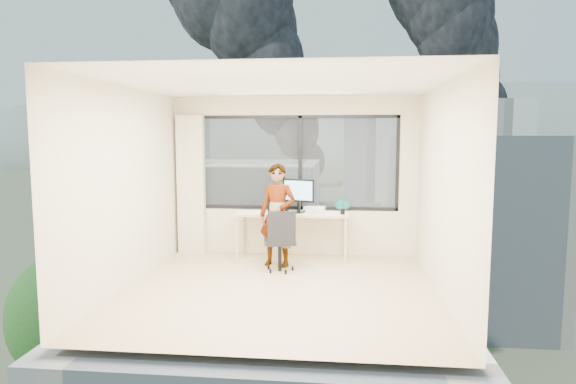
# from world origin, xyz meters

# --- Properties ---
(floor) EXTENTS (4.00, 4.00, 0.01)m
(floor) POSITION_xyz_m (0.00, 0.00, 0.00)
(floor) COLOR #CEAC86
(floor) RESTS_ON ground
(ceiling) EXTENTS (4.00, 4.00, 0.01)m
(ceiling) POSITION_xyz_m (0.00, 0.00, 2.60)
(ceiling) COLOR white
(ceiling) RESTS_ON ground
(wall_front) EXTENTS (4.00, 0.01, 2.60)m
(wall_front) POSITION_xyz_m (0.00, -2.00, 1.30)
(wall_front) COLOR beige
(wall_front) RESTS_ON ground
(wall_left) EXTENTS (0.01, 4.00, 2.60)m
(wall_left) POSITION_xyz_m (-2.00, 0.00, 1.30)
(wall_left) COLOR beige
(wall_left) RESTS_ON ground
(wall_right) EXTENTS (0.01, 4.00, 2.60)m
(wall_right) POSITION_xyz_m (2.00, 0.00, 1.30)
(wall_right) COLOR beige
(wall_right) RESTS_ON ground
(window_wall) EXTENTS (3.30, 0.16, 1.55)m
(window_wall) POSITION_xyz_m (0.05, 2.00, 1.52)
(window_wall) COLOR black
(window_wall) RESTS_ON ground
(curtain) EXTENTS (0.45, 0.14, 2.30)m
(curtain) POSITION_xyz_m (-1.72, 1.88, 1.15)
(curtain) COLOR #F8EAC1
(curtain) RESTS_ON floor
(desk) EXTENTS (1.80, 0.60, 0.75)m
(desk) POSITION_xyz_m (0.00, 1.66, 0.38)
(desk) COLOR tan
(desk) RESTS_ON floor
(chair) EXTENTS (0.58, 0.58, 0.92)m
(chair) POSITION_xyz_m (-0.11, 0.88, 0.46)
(chair) COLOR black
(chair) RESTS_ON floor
(person) EXTENTS (0.64, 0.50, 1.55)m
(person) POSITION_xyz_m (-0.18, 1.18, 0.78)
(person) COLOR #2D2D33
(person) RESTS_ON floor
(monitor) EXTENTS (0.55, 0.28, 0.54)m
(monitor) POSITION_xyz_m (0.10, 1.72, 1.02)
(monitor) COLOR black
(monitor) RESTS_ON desk
(game_console) EXTENTS (0.36, 0.32, 0.07)m
(game_console) POSITION_xyz_m (0.35, 1.83, 0.79)
(game_console) COLOR white
(game_console) RESTS_ON desk
(laptop) EXTENTS (0.42, 0.44, 0.22)m
(laptop) POSITION_xyz_m (-0.21, 1.62, 0.86)
(laptop) COLOR black
(laptop) RESTS_ON desk
(cellphone) EXTENTS (0.13, 0.09, 0.01)m
(cellphone) POSITION_xyz_m (0.12, 1.57, 0.76)
(cellphone) COLOR black
(cellphone) RESTS_ON desk
(pen_cup) EXTENTS (0.09, 0.09, 0.09)m
(pen_cup) POSITION_xyz_m (0.80, 1.57, 0.80)
(pen_cup) COLOR black
(pen_cup) RESTS_ON desk
(handbag) EXTENTS (0.27, 0.19, 0.19)m
(handbag) POSITION_xyz_m (0.80, 1.90, 0.85)
(handbag) COLOR #0C484B
(handbag) RESTS_ON desk
(exterior_ground) EXTENTS (400.00, 400.00, 0.04)m
(exterior_ground) POSITION_xyz_m (0.00, 120.00, -14.00)
(exterior_ground) COLOR #515B3D
(exterior_ground) RESTS_ON ground
(near_bldg_a) EXTENTS (16.00, 12.00, 14.00)m
(near_bldg_a) POSITION_xyz_m (-9.00, 30.00, -7.00)
(near_bldg_a) COLOR beige
(near_bldg_a) RESTS_ON exterior_ground
(near_bldg_b) EXTENTS (14.00, 13.00, 16.00)m
(near_bldg_b) POSITION_xyz_m (12.00, 38.00, -6.00)
(near_bldg_b) COLOR white
(near_bldg_b) RESTS_ON exterior_ground
(far_tower_a) EXTENTS (14.00, 14.00, 28.00)m
(far_tower_a) POSITION_xyz_m (-35.00, 95.00, 0.00)
(far_tower_a) COLOR silver
(far_tower_a) RESTS_ON exterior_ground
(far_tower_b) EXTENTS (13.00, 13.00, 30.00)m
(far_tower_b) POSITION_xyz_m (8.00, 120.00, 1.00)
(far_tower_b) COLOR silver
(far_tower_b) RESTS_ON exterior_ground
(far_tower_c) EXTENTS (15.00, 15.00, 26.00)m
(far_tower_c) POSITION_xyz_m (45.00, 140.00, -1.00)
(far_tower_c) COLOR silver
(far_tower_c) RESTS_ON exterior_ground
(far_tower_d) EXTENTS (16.00, 14.00, 22.00)m
(far_tower_d) POSITION_xyz_m (-60.00, 150.00, -3.00)
(far_tower_d) COLOR silver
(far_tower_d) RESTS_ON exterior_ground
(hill_a) EXTENTS (288.00, 216.00, 90.00)m
(hill_a) POSITION_xyz_m (-120.00, 320.00, -14.00)
(hill_a) COLOR slate
(hill_a) RESTS_ON exterior_ground
(hill_b) EXTENTS (300.00, 220.00, 96.00)m
(hill_b) POSITION_xyz_m (100.00, 320.00, -14.00)
(hill_b) COLOR slate
(hill_b) RESTS_ON exterior_ground
(tree_a) EXTENTS (7.00, 7.00, 8.00)m
(tree_a) POSITION_xyz_m (-16.00, 22.00, -10.00)
(tree_a) COLOR #274E1A
(tree_a) RESTS_ON exterior_ground
(tree_b) EXTENTS (7.60, 7.60, 9.00)m
(tree_b) POSITION_xyz_m (4.00, 18.00, -9.50)
(tree_b) COLOR #274E1A
(tree_b) RESTS_ON exterior_ground
(smoke_plume_a) EXTENTS (40.00, 24.00, 90.00)m
(smoke_plume_a) POSITION_xyz_m (-10.00, 150.00, 39.00)
(smoke_plume_a) COLOR black
(smoke_plume_a) RESTS_ON exterior_ground
(smoke_plume_b) EXTENTS (30.00, 18.00, 70.00)m
(smoke_plume_b) POSITION_xyz_m (55.00, 170.00, 27.00)
(smoke_plume_b) COLOR black
(smoke_plume_b) RESTS_ON exterior_ground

